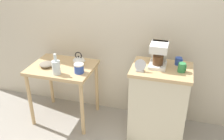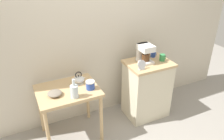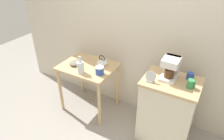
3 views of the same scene
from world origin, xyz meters
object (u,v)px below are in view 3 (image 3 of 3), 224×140
object	(u,v)px
glass_carafe_vase	(81,67)
canister_enamel	(100,70)
mug_tall_green	(191,84)
mug_blue	(190,76)
table_clock	(151,77)
coffee_maker	(171,67)
teakettle	(102,63)
bowl_stoneware	(75,63)

from	to	relation	value
glass_carafe_vase	canister_enamel	world-z (taller)	glass_carafe_vase
mug_tall_green	mug_blue	xyz separation A→B (m)	(-0.04, 0.17, -0.01)
mug_blue	table_clock	bearing A→B (deg)	-143.75
glass_carafe_vase	canister_enamel	bearing A→B (deg)	22.32
canister_enamel	coffee_maker	size ratio (longest dim) A/B	0.44
teakettle	coffee_maker	distance (m)	0.98
teakettle	mug_blue	xyz separation A→B (m)	(1.16, 0.02, 0.13)
coffee_maker	table_clock	bearing A→B (deg)	-130.93
glass_carafe_vase	canister_enamel	distance (m)	0.25
mug_blue	glass_carafe_vase	bearing A→B (deg)	-166.50
canister_enamel	table_clock	world-z (taller)	table_clock
teakettle	canister_enamel	world-z (taller)	teakettle
glass_carafe_vase	mug_blue	xyz separation A→B (m)	(1.31, 0.31, 0.10)
canister_enamel	mug_tall_green	distance (m)	1.12
bowl_stoneware	mug_blue	size ratio (longest dim) A/B	2.12
bowl_stoneware	canister_enamel	bearing A→B (deg)	-5.95
coffee_maker	mug_blue	xyz separation A→B (m)	(0.21, 0.09, -0.10)
coffee_maker	mug_blue	world-z (taller)	coffee_maker
mug_tall_green	table_clock	size ratio (longest dim) A/B	0.74
glass_carafe_vase	coffee_maker	xyz separation A→B (m)	(1.10, 0.23, 0.20)
mug_tall_green	mug_blue	size ratio (longest dim) A/B	1.18
teakettle	glass_carafe_vase	size ratio (longest dim) A/B	0.72
glass_carafe_vase	mug_tall_green	bearing A→B (deg)	6.17
coffee_maker	mug_blue	distance (m)	0.25
bowl_stoneware	mug_tall_green	size ratio (longest dim) A/B	1.80
glass_carafe_vase	mug_blue	bearing A→B (deg)	13.50
teakettle	table_clock	bearing A→B (deg)	-17.72
glass_carafe_vase	coffee_maker	world-z (taller)	coffee_maker
bowl_stoneware	canister_enamel	xyz separation A→B (m)	(0.44, -0.05, 0.02)
bowl_stoneware	glass_carafe_vase	size ratio (longest dim) A/B	0.71
bowl_stoneware	table_clock	xyz separation A→B (m)	(1.14, -0.10, 0.17)
mug_blue	table_clock	world-z (taller)	table_clock
bowl_stoneware	glass_carafe_vase	bearing A→B (deg)	-34.72
bowl_stoneware	canister_enamel	size ratio (longest dim) A/B	1.51
teakettle	mug_blue	size ratio (longest dim) A/B	2.17
bowl_stoneware	table_clock	bearing A→B (deg)	-4.99
coffee_maker	mug_blue	size ratio (longest dim) A/B	3.21
glass_carafe_vase	mug_blue	distance (m)	1.35
glass_carafe_vase	canister_enamel	xyz separation A→B (m)	(0.23, 0.10, -0.03)
mug_tall_green	bowl_stoneware	bearing A→B (deg)	-179.82
teakettle	mug_tall_green	xyz separation A→B (m)	(1.20, -0.15, 0.14)
coffee_maker	mug_tall_green	size ratio (longest dim) A/B	2.72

